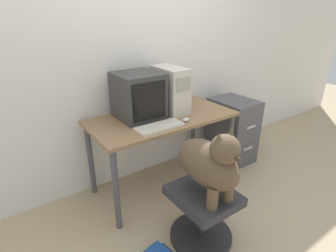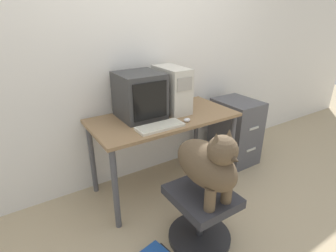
% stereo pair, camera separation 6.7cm
% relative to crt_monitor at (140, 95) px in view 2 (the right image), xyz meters
% --- Properties ---
extents(ground_plane, '(12.00, 12.00, 0.00)m').
position_rel_crt_monitor_xyz_m(ground_plane, '(0.19, -0.45, -0.98)').
color(ground_plane, tan).
extents(wall_back, '(8.00, 0.05, 2.60)m').
position_rel_crt_monitor_xyz_m(wall_back, '(0.19, 0.29, 0.32)').
color(wall_back, silver).
rests_on(wall_back, ground_plane).
extents(desk, '(1.38, 0.68, 0.77)m').
position_rel_crt_monitor_xyz_m(desk, '(0.19, -0.11, -0.30)').
color(desk, olive).
rests_on(desk, ground_plane).
extents(crt_monitor, '(0.39, 0.41, 0.41)m').
position_rel_crt_monitor_xyz_m(crt_monitor, '(0.00, 0.00, 0.00)').
color(crt_monitor, '#383838').
rests_on(crt_monitor, desk).
extents(pc_tower, '(0.21, 0.43, 0.43)m').
position_rel_crt_monitor_xyz_m(pc_tower, '(0.34, -0.02, 0.01)').
color(pc_tower, beige).
rests_on(pc_tower, desk).
extents(keyboard, '(0.41, 0.17, 0.03)m').
position_rel_crt_monitor_xyz_m(keyboard, '(0.01, -0.33, -0.19)').
color(keyboard, beige).
rests_on(keyboard, desk).
extents(computer_mouse, '(0.06, 0.05, 0.03)m').
position_rel_crt_monitor_xyz_m(computer_mouse, '(0.29, -0.34, -0.19)').
color(computer_mouse, silver).
rests_on(computer_mouse, desk).
extents(office_chair, '(0.50, 0.50, 0.45)m').
position_rel_crt_monitor_xyz_m(office_chair, '(0.04, -0.88, -0.73)').
color(office_chair, '#262628').
rests_on(office_chair, ground_plane).
extents(dog, '(0.28, 0.56, 0.56)m').
position_rel_crt_monitor_xyz_m(dog, '(0.04, -0.92, -0.26)').
color(dog, brown).
rests_on(dog, office_chair).
extents(filing_cabinet, '(0.41, 0.52, 0.76)m').
position_rel_crt_monitor_xyz_m(filing_cabinet, '(1.19, -0.12, -0.60)').
color(filing_cabinet, '#4C4C51').
rests_on(filing_cabinet, ground_plane).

